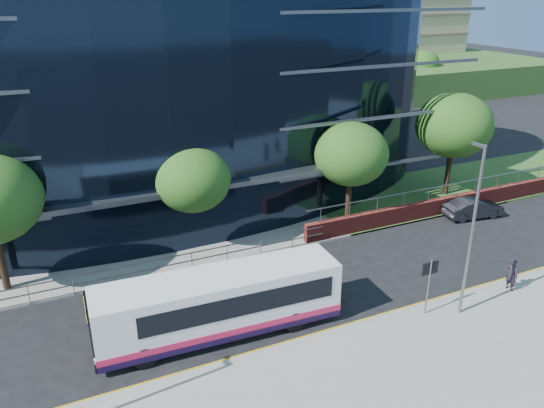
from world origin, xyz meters
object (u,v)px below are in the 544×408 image
pedestrian (512,275)px  tree_dist_f (424,64)px  tree_far_d (454,125)px  street_sign (430,275)px  city_bus (221,303)px  streetlight_east (472,228)px  tree_far_c (351,154)px  tree_far_b (192,180)px  parked_car (473,208)px  tree_dist_e (331,70)px

pedestrian → tree_dist_f: bearing=-34.5°
pedestrian → tree_far_d: bearing=-28.1°
street_sign → city_bus: (-8.90, 2.71, -0.63)m
streetlight_east → city_bus: streetlight_east is taller
tree_far_c → tree_dist_f: 46.67m
tree_dist_f → streetlight_east: (-34.00, -44.17, 0.23)m
tree_far_c → streetlight_east: size_ratio=0.81×
tree_far_b → tree_far_d: tree_far_d is taller
tree_far_b → parked_car: (17.83, -3.41, -3.56)m
streetlight_east → pedestrian: (3.68, 0.47, -3.45)m
street_sign → city_bus: size_ratio=0.26×
tree_far_b → pedestrian: tree_far_b is taller
tree_dist_f → city_bus: bearing=-137.4°
streetlight_east → pedestrian: 5.06m
street_sign → city_bus: 9.33m
tree_far_c → streetlight_east: bearing=-95.1°
street_sign → tree_far_d: tree_far_d is taller
tree_far_d → parked_car: tree_far_d is taller
tree_far_c → tree_far_d: (9.00, 1.00, 0.65)m
pedestrian → streetlight_east: bearing=97.4°
tree_far_c → city_bus: bearing=-145.4°
city_bus → street_sign: bearing=-14.3°
tree_dist_e → streetlight_east: size_ratio=0.81×
street_sign → parked_car: bearing=36.6°
tree_far_c → tree_dist_f: (33.00, 33.00, -0.33)m
street_sign → pedestrian: (5.18, -0.12, -1.16)m
street_sign → tree_dist_e: (19.50, 41.59, 2.39)m
tree_dist_e → streetlight_east: bearing=-113.1°
city_bus → pedestrian: bearing=-8.7°
street_sign → parked_car: 12.95m
tree_far_d → tree_dist_f: bearing=53.1°
street_sign → tree_far_c: size_ratio=0.43×
tree_dist_f → street_sign: bearing=-129.2°
street_sign → parked_car: street_sign is taller
pedestrian → tree_far_c: bearing=14.3°
tree_dist_e → pedestrian: bearing=-109.0°
tree_far_b → pedestrian: 17.22m
tree_far_d → streetlight_east: bearing=-129.4°
street_sign → tree_far_c: 11.14m
tree_far_c → city_bus: 14.18m
streetlight_east → city_bus: bearing=162.4°
streetlight_east → pedestrian: bearing=7.2°
tree_far_d → streetlight_east: streetlight_east is taller
tree_far_d → parked_car: 6.10m
street_sign → streetlight_east: size_ratio=0.35×
street_sign → tree_far_b: (-7.50, 11.09, 2.06)m
tree_dist_f → parked_car: (-25.17, -35.91, -3.56)m
tree_far_b → streetlight_east: bearing=-52.4°
tree_dist_f → city_bus: (-44.40, -40.88, -2.69)m
street_sign → tree_dist_e: tree_dist_e is taller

